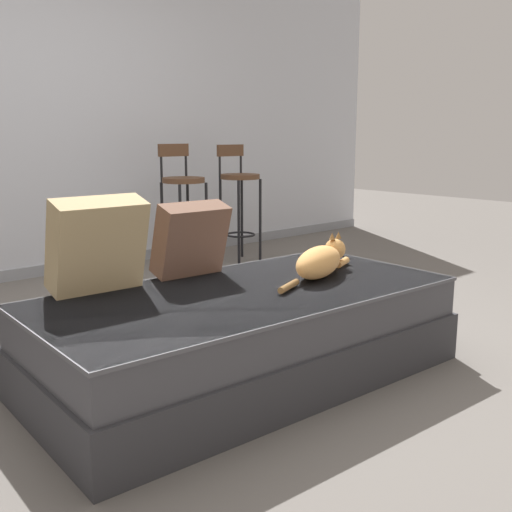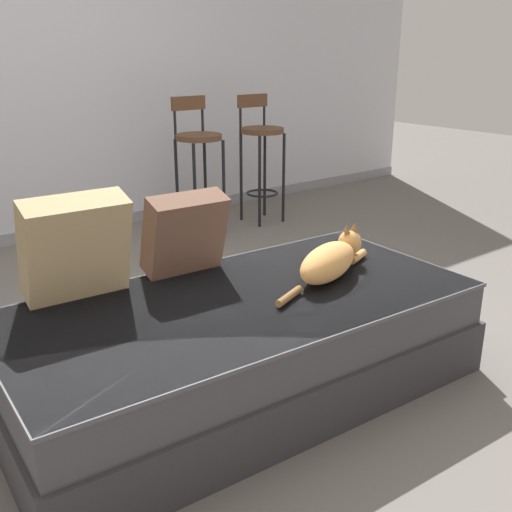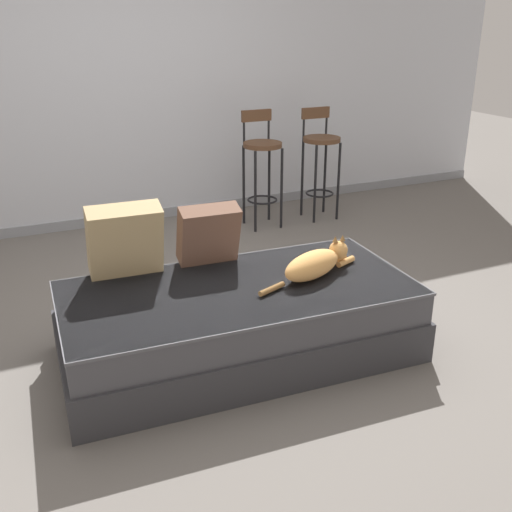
{
  "view_description": "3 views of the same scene",
  "coord_description": "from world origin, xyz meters",
  "px_view_note": "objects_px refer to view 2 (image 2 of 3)",
  "views": [
    {
      "loc": [
        -1.71,
        -2.36,
        1.11
      ],
      "look_at": [
        0.15,
        -0.3,
        0.54
      ],
      "focal_mm": 42.0,
      "sensor_mm": 36.0,
      "label": 1
    },
    {
      "loc": [
        -1.3,
        -2.19,
        1.37
      ],
      "look_at": [
        0.15,
        -0.3,
        0.54
      ],
      "focal_mm": 42.0,
      "sensor_mm": 36.0,
      "label": 2
    },
    {
      "loc": [
        -1.14,
        -3.13,
        1.78
      ],
      "look_at": [
        0.15,
        -0.3,
        0.54
      ],
      "focal_mm": 42.0,
      "sensor_mm": 36.0,
      "label": 3
    }
  ],
  "objects_px": {
    "couch": "(242,344)",
    "throw_pillow_middle": "(185,233)",
    "cat": "(331,260)",
    "bar_stool_near_window": "(198,154)",
    "throw_pillow_corner": "(75,247)",
    "bar_stool_by_doorway": "(261,146)"
  },
  "relations": [
    {
      "from": "bar_stool_by_doorway",
      "to": "cat",
      "type": "bearing_deg",
      "value": -120.74
    },
    {
      "from": "throw_pillow_middle",
      "to": "cat",
      "type": "relative_size",
      "value": 0.51
    },
    {
      "from": "bar_stool_near_window",
      "to": "bar_stool_by_doorway",
      "type": "height_order",
      "value": "bar_stool_near_window"
    },
    {
      "from": "throw_pillow_middle",
      "to": "cat",
      "type": "bearing_deg",
      "value": -40.82
    },
    {
      "from": "couch",
      "to": "throw_pillow_middle",
      "type": "relative_size",
      "value": 5.35
    },
    {
      "from": "throw_pillow_corner",
      "to": "cat",
      "type": "distance_m",
      "value": 1.07
    },
    {
      "from": "cat",
      "to": "bar_stool_near_window",
      "type": "height_order",
      "value": "bar_stool_near_window"
    },
    {
      "from": "bar_stool_by_doorway",
      "to": "bar_stool_near_window",
      "type": "bearing_deg",
      "value": -180.0
    },
    {
      "from": "cat",
      "to": "bar_stool_by_doorway",
      "type": "relative_size",
      "value": 0.71
    },
    {
      "from": "throw_pillow_middle",
      "to": "bar_stool_near_window",
      "type": "xyz_separation_m",
      "value": [
        1.1,
        1.63,
        0.01
      ]
    },
    {
      "from": "couch",
      "to": "bar_stool_by_doorway",
      "type": "height_order",
      "value": "bar_stool_by_doorway"
    },
    {
      "from": "throw_pillow_middle",
      "to": "bar_stool_by_doorway",
      "type": "bearing_deg",
      "value": 43.78
    },
    {
      "from": "couch",
      "to": "cat",
      "type": "relative_size",
      "value": 2.74
    },
    {
      "from": "couch",
      "to": "bar_stool_by_doorway",
      "type": "xyz_separation_m",
      "value": [
        1.67,
        2.0,
        0.41
      ]
    },
    {
      "from": "throw_pillow_corner",
      "to": "throw_pillow_middle",
      "type": "relative_size",
      "value": 1.16
    },
    {
      "from": "cat",
      "to": "bar_stool_near_window",
      "type": "bearing_deg",
      "value": 73.14
    },
    {
      "from": "throw_pillow_corner",
      "to": "bar_stool_by_doorway",
      "type": "distance_m",
      "value": 2.71
    },
    {
      "from": "throw_pillow_middle",
      "to": "bar_stool_by_doorway",
      "type": "distance_m",
      "value": 2.35
    },
    {
      "from": "throw_pillow_corner",
      "to": "throw_pillow_middle",
      "type": "xyz_separation_m",
      "value": [
        0.48,
        -0.02,
        -0.03
      ]
    },
    {
      "from": "throw_pillow_corner",
      "to": "bar_stool_near_window",
      "type": "height_order",
      "value": "bar_stool_near_window"
    },
    {
      "from": "couch",
      "to": "bar_stool_by_doorway",
      "type": "distance_m",
      "value": 2.64
    },
    {
      "from": "couch",
      "to": "throw_pillow_corner",
      "type": "height_order",
      "value": "throw_pillow_corner"
    }
  ]
}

